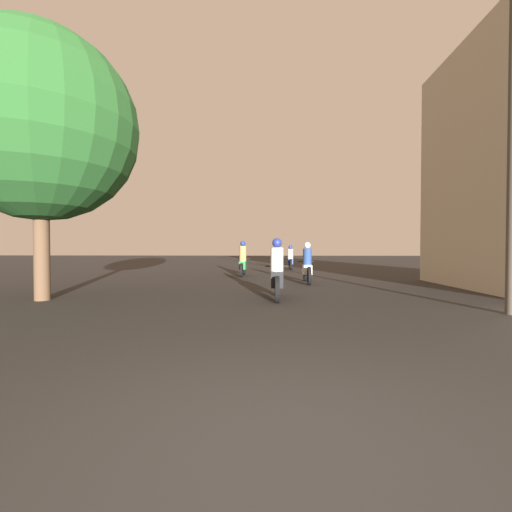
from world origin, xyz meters
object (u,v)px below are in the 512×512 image
at_px(motorcycle_black, 277,275).
at_px(street_tree, 40,126).
at_px(motorcycle_blue, 290,260).
at_px(motorcycle_green, 243,262).
at_px(motorcycle_white, 307,266).

relative_size(motorcycle_black, street_tree, 0.29).
height_order(motorcycle_black, motorcycle_blue, motorcycle_black).
distance_m(motorcycle_black, motorcycle_green, 7.40).
xyz_separation_m(motorcycle_white, motorcycle_blue, (-0.16, 8.45, -0.02)).
height_order(motorcycle_white, motorcycle_green, motorcycle_green).
xyz_separation_m(motorcycle_black, motorcycle_white, (1.19, 4.07, -0.00)).
bearing_deg(motorcycle_black, motorcycle_white, 72.71).
height_order(motorcycle_green, motorcycle_blue, motorcycle_green).
relative_size(motorcycle_blue, street_tree, 0.31).
height_order(motorcycle_blue, street_tree, street_tree).
bearing_deg(motorcycle_white, motorcycle_black, -96.81).
xyz_separation_m(motorcycle_white, street_tree, (-7.01, -4.55, 3.67)).
distance_m(motorcycle_green, motorcycle_blue, 5.84).
relative_size(motorcycle_white, motorcycle_blue, 1.03).
bearing_deg(motorcycle_white, street_tree, -137.52).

